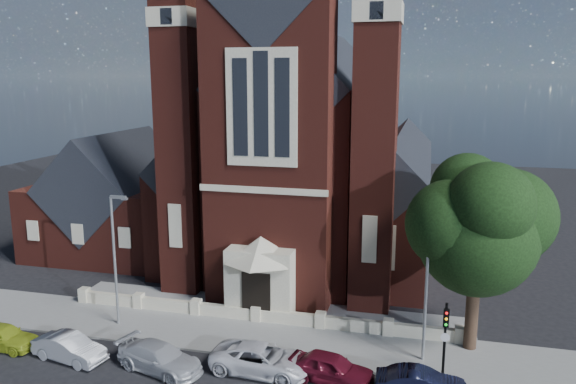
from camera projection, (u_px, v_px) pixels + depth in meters
name	position (u px, v px, depth m)	size (l,w,h in m)	color
ground	(290.00, 275.00, 42.64)	(120.00, 120.00, 0.00)	black
pavement_strip	(246.00, 336.00, 32.67)	(60.00, 5.00, 0.12)	slate
forecourt_paving	(266.00, 309.00, 36.47)	(26.00, 3.00, 0.14)	slate
forecourt_wall	(257.00, 322.00, 34.57)	(24.00, 0.40, 0.90)	#B2AA8D
church	(312.00, 155.00, 48.52)	(20.01, 34.90, 29.20)	#4F1C15
parish_hall	(119.00, 204.00, 48.51)	(12.00, 12.20, 10.24)	#4F1C15
street_tree	(480.00, 230.00, 29.38)	(6.40, 6.60, 10.70)	black
street_lamp_left	(116.00, 253.00, 33.16)	(1.16, 0.22, 8.09)	gray
street_lamp_right	(429.00, 279.00, 28.84)	(1.16, 0.22, 8.09)	gray
traffic_signal	(445.00, 331.00, 27.54)	(0.28, 0.42, 4.00)	black
car_lime_van	(3.00, 336.00, 31.12)	(1.65, 4.10, 1.40)	#9FB323
car_silver_a	(69.00, 348.00, 29.80)	(1.46, 4.19, 1.38)	#9EA0A5
car_silver_b	(160.00, 358.00, 28.73)	(1.96, 4.82, 1.40)	#ADAFB5
car_white_suv	(262.00, 359.00, 28.54)	(2.41, 5.23, 1.45)	white
car_dark_red	(331.00, 368.00, 27.68)	(1.73, 4.30, 1.46)	maroon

